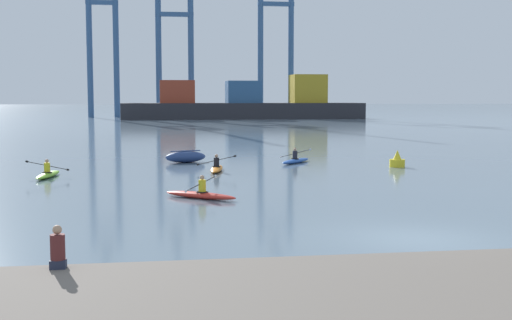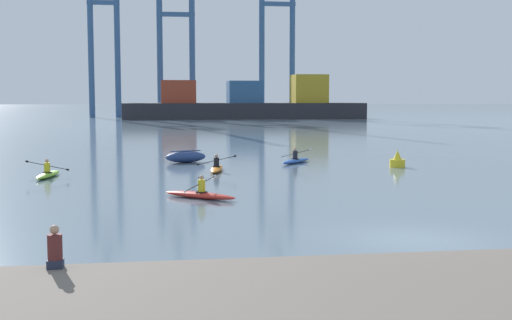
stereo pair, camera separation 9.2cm
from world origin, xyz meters
The scene contains 12 objects.
ground_plane centered at (0.00, 0.00, 0.00)m, with size 800.00×800.00×0.00m, color slate.
container_barge centered at (9.32, 108.64, 2.72)m, with size 46.08×8.92×8.51m.
gantry_crane_west centered at (-18.42, 122.88, 18.38)m, with size 6.58×17.78×36.17m.
gantry_crane_west_mid centered at (-3.70, 120.56, 17.05)m, with size 7.84×16.36×35.49m.
gantry_crane_east_mid centered at (18.15, 124.26, 18.72)m, with size 7.91×16.51×37.03m.
capsized_dinghy centered at (-5.60, 23.73, 0.35)m, with size 2.80×1.76×0.76m.
channel_buoy centered at (6.60, 19.18, 0.36)m, with size 0.90×0.90×1.00m.
kayak_red centered at (-5.62, 8.71, 0.17)m, with size 3.03×2.60×0.95m.
kayak_lime centered at (-12.90, 16.92, 0.17)m, with size 2.24×3.45×0.95m.
kayak_orange centered at (-4.10, 18.51, 0.17)m, with size 2.22×3.45×0.95m.
kayak_blue centered at (1.18, 22.39, 0.17)m, with size 2.59×3.03×0.97m.
seated_onlooker centered at (-9.33, -4.09, 0.98)m, with size 0.32×0.30×0.90m.
Camera 2 is at (-7.17, -17.77, 4.06)m, focal length 46.32 mm.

